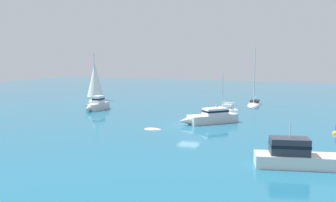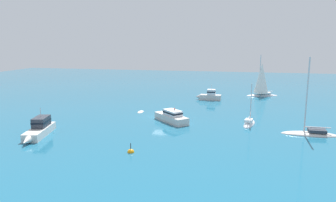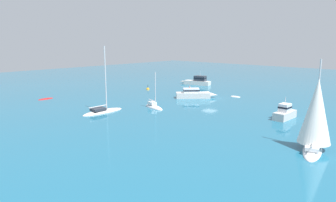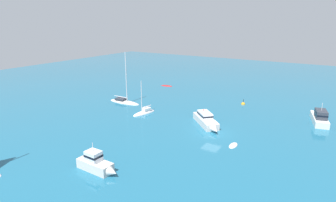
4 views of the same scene
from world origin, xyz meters
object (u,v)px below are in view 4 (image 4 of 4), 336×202
(skiff, at_px, (233,146))
(channel_buoy, at_px, (243,104))
(sailboat, at_px, (144,113))
(motor_cruiser_1, at_px, (206,120))
(sloop, at_px, (124,102))
(motor_cruiser, at_px, (319,117))
(skiff_1, at_px, (167,86))
(powerboat, at_px, (97,164))

(skiff, bearing_deg, channel_buoy, 12.57)
(sailboat, bearing_deg, motor_cruiser_1, 106.30)
(motor_cruiser_1, height_order, sloop, sloop)
(sailboat, xyz_separation_m, motor_cruiser, (26.30, 11.22, 0.74))
(skiff, bearing_deg, motor_cruiser_1, 48.61)
(motor_cruiser_1, relative_size, skiff_1, 2.17)
(powerboat, height_order, channel_buoy, powerboat)
(powerboat, bearing_deg, motor_cruiser_1, 79.92)
(sloop, distance_m, powerboat, 26.66)
(sloop, relative_size, powerboat, 1.95)
(powerboat, bearing_deg, sailboat, 113.62)
(sailboat, distance_m, powerboat, 20.03)
(motor_cruiser, xyz_separation_m, skiff, (-8.54, -15.81, -0.85))
(sailboat, height_order, motor_cruiser_1, sailboat)
(sloop, bearing_deg, sailboat, -25.23)
(skiff, bearing_deg, powerboat, 141.87)
(motor_cruiser, height_order, motor_cruiser_1, motor_cruiser)
(skiff, relative_size, sloop, 0.20)
(sailboat, height_order, motor_cruiser, sailboat)
(motor_cruiser_1, relative_size, channel_buoy, 4.78)
(skiff, bearing_deg, skiff_1, 44.47)
(sailboat, xyz_separation_m, skiff_1, (-8.17, 20.32, -0.12))
(skiff_1, bearing_deg, channel_buoy, -20.03)
(motor_cruiser, xyz_separation_m, channel_buoy, (-13.44, 3.50, -0.85))
(sloop, relative_size, skiff_1, 3.34)
(motor_cruiser_1, height_order, skiff_1, motor_cruiser_1)
(motor_cruiser_1, xyz_separation_m, powerboat, (-4.07, -19.22, 0.05))
(motor_cruiser, distance_m, channel_buoy, 13.92)
(motor_cruiser, bearing_deg, sailboat, 100.07)
(motor_cruiser_1, height_order, channel_buoy, motor_cruiser_1)
(motor_cruiser, bearing_deg, skiff_1, 62.18)
(sailboat, bearing_deg, channel_buoy, 152.07)
(skiff, distance_m, skiff_1, 35.95)
(powerboat, bearing_deg, sloop, 125.91)
(sailboat, distance_m, motor_cruiser_1, 11.52)
(skiff_1, bearing_deg, sloop, -92.87)
(powerboat, bearing_deg, motor_cruiser, 59.53)
(powerboat, xyz_separation_m, skiff_1, (-15.59, 38.91, -0.81))
(channel_buoy, bearing_deg, skiff_1, 165.12)
(skiff_1, relative_size, channel_buoy, 2.21)
(motor_cruiser_1, bearing_deg, channel_buoy, 129.38)
(skiff_1, bearing_deg, skiff, -48.98)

